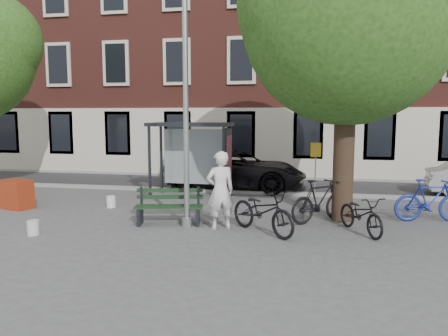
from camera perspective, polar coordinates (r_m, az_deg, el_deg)
ground at (r=11.51m, az=-4.84°, el=-7.62°), size 90.00×90.00×0.00m
road at (r=18.20m, az=1.26°, el=-2.15°), size 40.00×4.00×0.01m
curb_near at (r=16.25m, az=0.04°, el=-3.06°), size 40.00×0.25×0.12m
curb_far at (r=20.14m, az=2.24°, el=-1.10°), size 40.00×0.25×0.12m
building_row at (r=24.25m, az=3.87°, el=16.73°), size 30.00×8.00×14.00m
lamppost at (r=11.14m, az=-4.99°, el=6.37°), size 0.28×0.35×6.11m
tree_right at (r=12.41m, az=16.07°, el=19.37°), size 5.76×5.60×8.20m
bus_shelter at (r=15.29m, az=-2.86°, el=3.31°), size 2.85×1.45×2.62m
painter at (r=11.04m, az=-0.49°, el=-2.94°), size 0.87×0.77×1.99m
bench at (r=11.73m, az=-7.17°, el=-5.25°), size 1.87×0.93×0.92m
bike_a at (r=10.76m, az=5.09°, el=-5.61°), size 2.09×1.95×1.12m
bike_b at (r=13.11m, az=25.37°, el=-3.85°), size 2.02×0.88×1.17m
bike_c at (r=11.25m, az=17.46°, el=-5.76°), size 1.38×1.91×0.96m
bike_d at (r=12.09m, az=12.41°, el=-4.19°), size 1.84×1.72×1.18m
car_dark at (r=17.07m, az=1.58°, el=-0.22°), size 5.49×2.65×1.51m
red_stand at (r=14.95m, az=-25.43°, el=-3.12°), size 1.04×0.85×0.90m
bucket_a at (r=11.60m, az=-23.65°, el=-7.16°), size 0.33×0.33×0.36m
bucket_b at (r=14.92m, az=-25.90°, el=-4.22°), size 0.32×0.32×0.36m
bucket_c at (r=14.19m, az=-14.54°, el=-4.28°), size 0.36×0.36×0.36m
notice_sign at (r=14.27m, az=11.88°, el=1.11°), size 0.33×0.16×2.01m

